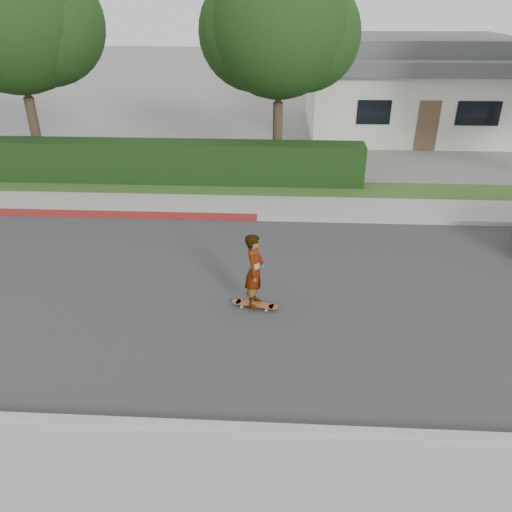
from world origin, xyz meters
name	(u,v)px	position (x,y,z in m)	size (l,w,h in m)	color
ground	(204,291)	(0.00, 0.00, 0.00)	(120.00, 120.00, 0.00)	slate
road	(204,291)	(0.00, 0.00, 0.01)	(60.00, 8.00, 0.01)	#2D2D30
curb_near	(165,427)	(0.00, -4.10, 0.07)	(60.00, 0.20, 0.15)	#9E9E99
sidewalk_near	(151,477)	(0.00, -5.00, 0.06)	(60.00, 1.60, 0.12)	gray
curb_far	(224,217)	(0.00, 4.10, 0.07)	(60.00, 0.20, 0.15)	#9E9E99
curb_red_section	(61,213)	(-5.00, 4.10, 0.08)	(12.00, 0.21, 0.15)	maroon
sidewalk_far	(227,206)	(0.00, 5.00, 0.06)	(60.00, 1.60, 0.12)	gray
planting_strip	(232,189)	(0.00, 6.60, 0.05)	(60.00, 1.60, 0.10)	#2D4C1E
hedge	(148,163)	(-3.00, 7.20, 0.75)	(15.00, 1.00, 1.50)	black
tree_left	(14,18)	(-7.51, 8.69, 5.26)	(5.99, 5.21, 8.00)	#33261C
tree_center	(279,30)	(1.49, 9.19, 4.90)	(5.66, 4.84, 7.44)	#33261C
house	(414,85)	(8.00, 16.00, 2.10)	(10.60, 8.60, 4.30)	beige
skateboard	(255,304)	(1.20, -0.63, 0.09)	(1.03, 0.40, 0.09)	gold
skateboarder	(255,271)	(1.20, -0.63, 0.92)	(0.60, 0.39, 1.64)	white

